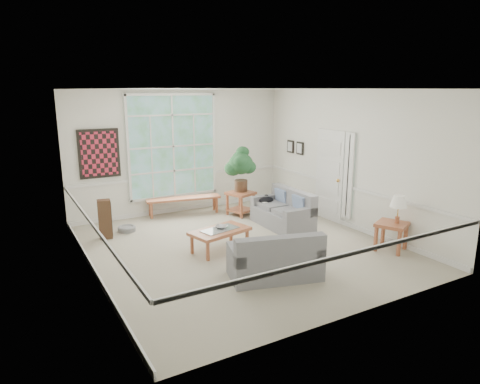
% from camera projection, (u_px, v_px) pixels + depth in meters
% --- Properties ---
extents(floor, '(5.50, 6.00, 0.01)m').
position_uv_depth(floor, '(241.00, 247.00, 8.34)').
color(floor, '#A69E8A').
rests_on(floor, ground).
extents(ceiling, '(5.50, 6.00, 0.02)m').
position_uv_depth(ceiling, '(241.00, 89.00, 7.63)').
color(ceiling, white).
rests_on(ceiling, ground).
extents(wall_back, '(5.50, 0.02, 3.00)m').
position_uv_depth(wall_back, '(180.00, 152.00, 10.52)').
color(wall_back, white).
rests_on(wall_back, ground).
extents(wall_front, '(5.50, 0.02, 3.00)m').
position_uv_depth(wall_front, '(357.00, 209.00, 5.45)').
color(wall_front, white).
rests_on(wall_front, ground).
extents(wall_left, '(0.02, 6.00, 3.00)m').
position_uv_depth(wall_left, '(88.00, 188.00, 6.66)').
color(wall_left, white).
rests_on(wall_left, ground).
extents(wall_right, '(0.02, 6.00, 3.00)m').
position_uv_depth(wall_right, '(350.00, 160.00, 9.31)').
color(wall_right, white).
rests_on(wall_right, ground).
extents(window_back, '(2.30, 0.08, 2.40)m').
position_uv_depth(window_back, '(173.00, 146.00, 10.36)').
color(window_back, white).
rests_on(window_back, wall_back).
extents(entry_door, '(0.08, 0.90, 2.10)m').
position_uv_depth(entry_door, '(329.00, 176.00, 9.90)').
color(entry_door, white).
rests_on(entry_door, floor).
extents(door_sidelight, '(0.08, 0.26, 1.90)m').
position_uv_depth(door_sidelight, '(349.00, 176.00, 9.34)').
color(door_sidelight, white).
rests_on(door_sidelight, wall_right).
extents(wall_art, '(0.90, 0.06, 1.10)m').
position_uv_depth(wall_art, '(99.00, 154.00, 9.52)').
color(wall_art, maroon).
rests_on(wall_art, wall_back).
extents(wall_frame_near, '(0.04, 0.26, 0.32)m').
position_uv_depth(wall_frame_near, '(300.00, 148.00, 10.75)').
color(wall_frame_near, black).
rests_on(wall_frame_near, wall_right).
extents(wall_frame_far, '(0.04, 0.26, 0.32)m').
position_uv_depth(wall_frame_far, '(290.00, 147.00, 11.09)').
color(wall_frame_far, black).
rests_on(wall_frame_far, wall_right).
extents(loveseat_right, '(0.82, 1.54, 0.82)m').
position_uv_depth(loveseat_right, '(282.00, 209.00, 9.50)').
color(loveseat_right, slate).
rests_on(loveseat_right, floor).
extents(loveseat_front, '(1.60, 1.12, 0.79)m').
position_uv_depth(loveseat_front, '(275.00, 254.00, 6.91)').
color(loveseat_front, slate).
rests_on(loveseat_front, floor).
extents(coffee_table, '(1.23, 0.85, 0.42)m').
position_uv_depth(coffee_table, '(220.00, 240.00, 8.11)').
color(coffee_table, '#A85A3A').
rests_on(coffee_table, floor).
extents(pewter_bowl, '(0.39, 0.39, 0.07)m').
position_uv_depth(pewter_bowl, '(221.00, 227.00, 8.12)').
color(pewter_bowl, '#9F9FA5').
rests_on(pewter_bowl, coffee_table).
extents(window_bench, '(1.84, 0.68, 0.42)m').
position_uv_depth(window_bench, '(184.00, 206.00, 10.48)').
color(window_bench, '#A85A3A').
rests_on(window_bench, floor).
extents(end_table, '(0.72, 0.72, 0.57)m').
position_uv_depth(end_table, '(241.00, 203.00, 10.43)').
color(end_table, '#A85A3A').
rests_on(end_table, floor).
extents(houseplant, '(0.82, 0.82, 1.10)m').
position_uv_depth(houseplant, '(241.00, 169.00, 10.32)').
color(houseplant, '#1F4B27').
rests_on(houseplant, end_table).
extents(side_table, '(0.71, 0.71, 0.55)m').
position_uv_depth(side_table, '(391.00, 237.00, 8.11)').
color(side_table, '#A85A3A').
rests_on(side_table, floor).
extents(table_lamp, '(0.44, 0.44, 0.53)m').
position_uv_depth(table_lamp, '(398.00, 209.00, 7.98)').
color(table_lamp, white).
rests_on(table_lamp, side_table).
extents(pet_bed, '(0.50, 0.50, 0.12)m').
position_uv_depth(pet_bed, '(127.00, 229.00, 9.25)').
color(pet_bed, slate).
rests_on(pet_bed, floor).
extents(floor_speaker, '(0.28, 0.24, 0.82)m').
position_uv_depth(floor_speaker, '(105.00, 219.00, 8.73)').
color(floor_speaker, '#402919').
rests_on(floor_speaker, floor).
extents(cat, '(0.38, 0.28, 0.17)m').
position_uv_depth(cat, '(266.00, 200.00, 9.89)').
color(cat, black).
rests_on(cat, loveseat_right).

